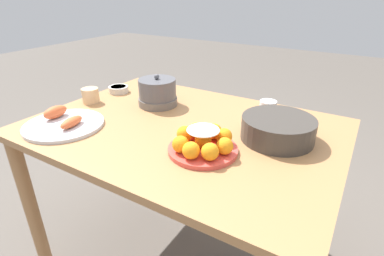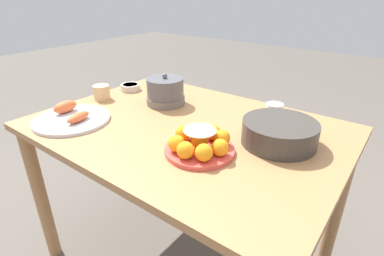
{
  "view_description": "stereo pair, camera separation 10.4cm",
  "coord_description": "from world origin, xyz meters",
  "px_view_note": "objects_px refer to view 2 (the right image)",
  "views": [
    {
      "loc": [
        0.61,
        -0.94,
        1.28
      ],
      "look_at": [
        0.09,
        -0.07,
        0.8
      ],
      "focal_mm": 28.0,
      "sensor_mm": 36.0,
      "label": 1
    },
    {
      "loc": [
        0.7,
        -0.88,
        1.28
      ],
      "look_at": [
        0.09,
        -0.07,
        0.8
      ],
      "focal_mm": 28.0,
      "sensor_mm": 36.0,
      "label": 2
    }
  ],
  "objects_px": {
    "serving_bowl": "(279,132)",
    "warming_pot": "(165,91)",
    "cake_plate": "(200,143)",
    "cup_near": "(102,92)",
    "dining_table": "(186,148)",
    "seafood_platter": "(72,117)",
    "cup_far": "(274,111)",
    "sauce_bowl": "(130,87)"
  },
  "relations": [
    {
      "from": "cake_plate",
      "to": "cup_far",
      "type": "relative_size",
      "value": 3.31
    },
    {
      "from": "sauce_bowl",
      "to": "seafood_platter",
      "type": "relative_size",
      "value": 0.33
    },
    {
      "from": "cup_near",
      "to": "dining_table",
      "type": "bearing_deg",
      "value": 0.94
    },
    {
      "from": "cake_plate",
      "to": "serving_bowl",
      "type": "height_order",
      "value": "cake_plate"
    },
    {
      "from": "cake_plate",
      "to": "warming_pot",
      "type": "distance_m",
      "value": 0.5
    },
    {
      "from": "serving_bowl",
      "to": "warming_pot",
      "type": "bearing_deg",
      "value": 174.58
    },
    {
      "from": "dining_table",
      "to": "sauce_bowl",
      "type": "height_order",
      "value": "sauce_bowl"
    },
    {
      "from": "cake_plate",
      "to": "seafood_platter",
      "type": "height_order",
      "value": "cake_plate"
    },
    {
      "from": "dining_table",
      "to": "cake_plate",
      "type": "relative_size",
      "value": 5.13
    },
    {
      "from": "warming_pot",
      "to": "cup_far",
      "type": "bearing_deg",
      "value": 16.15
    },
    {
      "from": "seafood_platter",
      "to": "cup_near",
      "type": "relative_size",
      "value": 3.93
    },
    {
      "from": "serving_bowl",
      "to": "cup_far",
      "type": "distance_m",
      "value": 0.23
    },
    {
      "from": "sauce_bowl",
      "to": "cup_far",
      "type": "bearing_deg",
      "value": 7.49
    },
    {
      "from": "cup_near",
      "to": "cup_far",
      "type": "distance_m",
      "value": 0.84
    },
    {
      "from": "sauce_bowl",
      "to": "cup_near",
      "type": "distance_m",
      "value": 0.19
    },
    {
      "from": "cake_plate",
      "to": "warming_pot",
      "type": "relative_size",
      "value": 1.31
    },
    {
      "from": "dining_table",
      "to": "seafood_platter",
      "type": "height_order",
      "value": "seafood_platter"
    },
    {
      "from": "dining_table",
      "to": "sauce_bowl",
      "type": "distance_m",
      "value": 0.57
    },
    {
      "from": "dining_table",
      "to": "seafood_platter",
      "type": "bearing_deg",
      "value": -148.43
    },
    {
      "from": "cup_near",
      "to": "warming_pot",
      "type": "relative_size",
      "value": 0.43
    },
    {
      "from": "dining_table",
      "to": "warming_pot",
      "type": "height_order",
      "value": "warming_pot"
    },
    {
      "from": "cake_plate",
      "to": "cup_far",
      "type": "xyz_separation_m",
      "value": [
        0.09,
        0.42,
        -0.0
      ]
    },
    {
      "from": "sauce_bowl",
      "to": "dining_table",
      "type": "bearing_deg",
      "value": -18.57
    },
    {
      "from": "serving_bowl",
      "to": "cup_near",
      "type": "height_order",
      "value": "serving_bowl"
    },
    {
      "from": "cup_near",
      "to": "cup_far",
      "type": "height_order",
      "value": "cup_near"
    },
    {
      "from": "sauce_bowl",
      "to": "warming_pot",
      "type": "bearing_deg",
      "value": -7.6
    },
    {
      "from": "cake_plate",
      "to": "cup_near",
      "type": "xyz_separation_m",
      "value": [
        -0.71,
        0.14,
        -0.0
      ]
    },
    {
      "from": "serving_bowl",
      "to": "cup_far",
      "type": "height_order",
      "value": "serving_bowl"
    },
    {
      "from": "serving_bowl",
      "to": "sauce_bowl",
      "type": "height_order",
      "value": "serving_bowl"
    },
    {
      "from": "sauce_bowl",
      "to": "serving_bowl",
      "type": "bearing_deg",
      "value": -6.14
    },
    {
      "from": "serving_bowl",
      "to": "cake_plate",
      "type": "bearing_deg",
      "value": -130.35
    },
    {
      "from": "sauce_bowl",
      "to": "cake_plate",
      "type": "bearing_deg",
      "value": -24.56
    },
    {
      "from": "dining_table",
      "to": "warming_pot",
      "type": "xyz_separation_m",
      "value": [
        -0.23,
        0.14,
        0.17
      ]
    },
    {
      "from": "dining_table",
      "to": "cup_near",
      "type": "distance_m",
      "value": 0.55
    },
    {
      "from": "serving_bowl",
      "to": "seafood_platter",
      "type": "bearing_deg",
      "value": -156.73
    },
    {
      "from": "seafood_platter",
      "to": "cup_far",
      "type": "distance_m",
      "value": 0.87
    },
    {
      "from": "dining_table",
      "to": "cake_plate",
      "type": "height_order",
      "value": "cake_plate"
    },
    {
      "from": "serving_bowl",
      "to": "cup_far",
      "type": "relative_size",
      "value": 3.66
    },
    {
      "from": "cake_plate",
      "to": "seafood_platter",
      "type": "bearing_deg",
      "value": -169.27
    },
    {
      "from": "cup_near",
      "to": "cake_plate",
      "type": "bearing_deg",
      "value": -10.84
    },
    {
      "from": "sauce_bowl",
      "to": "warming_pot",
      "type": "xyz_separation_m",
      "value": [
        0.29,
        -0.04,
        0.04
      ]
    },
    {
      "from": "dining_table",
      "to": "cup_far",
      "type": "bearing_deg",
      "value": 46.89
    }
  ]
}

